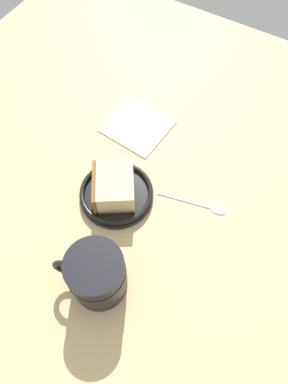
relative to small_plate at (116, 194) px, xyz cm
name	(u,v)px	position (x,y,z in cm)	size (l,w,h in cm)	color
ground_plane	(138,210)	(4.75, 0.14, -2.03)	(117.63, 117.63, 2.04)	tan
small_plate	(116,194)	(0.00, 0.00, 0.00)	(13.97, 13.97, 2.03)	black
cake_slice	(114,187)	(-0.22, -0.15, 2.72)	(10.81, 11.22, 5.12)	brown
tea_mug	(97,275)	(6.60, -15.49, 4.32)	(11.73, 9.24, 10.57)	black
teaspoon	(206,206)	(15.73, 6.62, -0.66)	(13.37, 4.17, 0.80)	silver
folded_napkin	(138,125)	(-5.23, 16.66, -0.71)	(12.44, 11.85, 0.60)	beige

